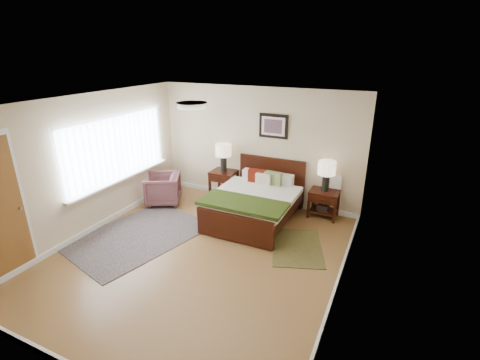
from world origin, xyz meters
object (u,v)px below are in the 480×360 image
Objects in this scene: lamp_left at (223,152)px; armchair at (163,189)px; bed at (255,198)px; nightstand_right at (324,201)px; lamp_right at (327,170)px; rug_persian at (138,235)px; nightstand_left at (223,177)px.

lamp_left is 1.55m from armchair.
bed is 1.39m from nightstand_right.
lamp_left is at bearing 179.66° from nightstand_right.
bed is 2.61× the size of armchair.
armchair is (-3.35, -0.82, -0.67)m from lamp_right.
lamp_left is 2.26m from lamp_right.
lamp_left is 2.53m from rug_persian.
lamp_left is (-2.26, 0.01, 0.73)m from nightstand_right.
bed is 1.27m from nightstand_left.
lamp_left is at bearing 88.50° from rug_persian.
lamp_left is (-1.06, 0.71, 0.61)m from bed.
armchair is 0.31× the size of rug_persian.
nightstand_right is at bearing -90.00° from lamp_right.
lamp_left reaches higher than nightstand_left.
armchair is 1.49m from rug_persian.
rug_persian is at bearing -138.64° from bed.
nightstand_left is 1.36m from armchair.
lamp_left reaches higher than armchair.
armchair is (-2.15, -0.11, -0.14)m from bed.
bed is 2.93× the size of nightstand_left.
bed is 0.80× the size of rug_persian.
bed is 1.48m from lamp_right.
lamp_left is at bearing 146.40° from bed.
lamp_right is at bearing 0.55° from nightstand_left.
lamp_right is 3.77m from rug_persian.
nightstand_right is 3.44m from armchair.
lamp_right is at bearing 75.61° from armchair.
armchair is at bearing 122.59° from rug_persian.
lamp_left is (0.00, 0.02, 0.56)m from nightstand_left.
nightstand_left is at bearing 98.18° from armchair.
lamp_right is (1.20, 0.71, 0.52)m from bed.
bed is at bearing -149.89° from nightstand_right.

